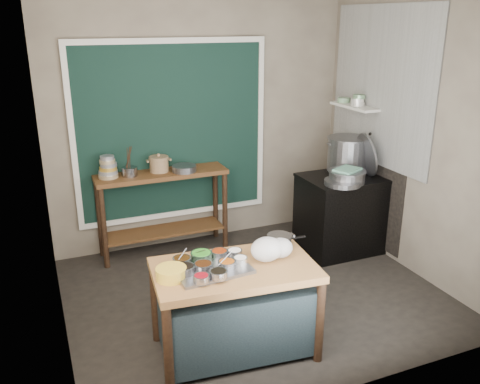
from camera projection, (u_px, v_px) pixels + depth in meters
name	position (u px, v px, depth m)	size (l,w,h in m)	color
floor	(254.00, 294.00, 4.98)	(3.50, 3.00, 0.02)	black
back_wall	(201.00, 124.00, 5.84)	(3.50, 0.02, 2.80)	#776D5B
left_wall	(45.00, 178.00, 3.88)	(0.02, 3.00, 2.80)	#776D5B
right_wall	(413.00, 138.00, 5.16)	(0.02, 3.00, 2.80)	#776D5B
curtain_panel	(173.00, 132.00, 5.69)	(2.10, 0.02, 1.90)	black
curtain_frame	(173.00, 132.00, 5.68)	(2.22, 0.03, 2.02)	beige
tile_panel	(381.00, 87.00, 5.49)	(0.02, 1.70, 1.70)	#B2B2AA
soot_patch	(367.00, 185.00, 5.95)	(0.01, 1.30, 1.30)	black
wall_shelf	(355.00, 106.00, 5.79)	(0.22, 0.70, 0.03)	beige
prep_table	(235.00, 309.00, 4.01)	(1.25, 0.72, 0.75)	brown
back_counter	(163.00, 212.00, 5.74)	(1.45, 0.40, 0.95)	#553418
stove_block	(342.00, 215.00, 5.81)	(0.90, 0.68, 0.85)	black
stove_top	(344.00, 178.00, 5.67)	(0.92, 0.69, 0.03)	black
condiment_tray	(211.00, 269.00, 3.83)	(0.57, 0.40, 0.03)	gray
condiment_bowls	(208.00, 263.00, 3.83)	(0.58, 0.46, 0.07)	gray
yellow_basin	(171.00, 273.00, 3.70)	(0.23, 0.23, 0.09)	gold
saucepan	(279.00, 242.00, 4.19)	(0.21, 0.21, 0.12)	gray
plastic_bag_a	(267.00, 249.00, 3.96)	(0.26, 0.22, 0.19)	white
plastic_bag_b	(280.00, 248.00, 4.02)	(0.21, 0.18, 0.16)	white
bowl_stack	(108.00, 168.00, 5.37)	(0.21, 0.21, 0.24)	tan
utensil_cup	(130.00, 172.00, 5.43)	(0.16, 0.16, 0.10)	gray
ceramic_crock	(159.00, 165.00, 5.58)	(0.22, 0.22, 0.15)	#8A684B
wide_bowl	(184.00, 168.00, 5.60)	(0.27, 0.27, 0.07)	gray
stock_pot	(348.00, 154.00, 5.83)	(0.50, 0.50, 0.39)	gray
pot_lid	(367.00, 155.00, 5.62)	(0.49, 0.49, 0.02)	gray
steamer	(347.00, 176.00, 5.44)	(0.41, 0.41, 0.13)	gray
green_cloth	(347.00, 170.00, 5.41)	(0.27, 0.21, 0.02)	#609A7B
shallow_pan	(343.00, 182.00, 5.38)	(0.39, 0.39, 0.05)	gray
shelf_bowl_stack	(358.00, 101.00, 5.72)	(0.16, 0.16, 0.13)	silver
shelf_bowl_green	(344.00, 100.00, 5.97)	(0.15, 0.15, 0.05)	gray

